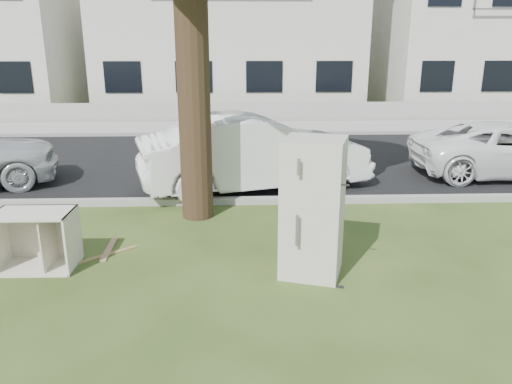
{
  "coord_description": "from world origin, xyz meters",
  "views": [
    {
      "loc": [
        0.31,
        -6.49,
        2.94
      ],
      "look_at": [
        0.57,
        0.6,
        0.79
      ],
      "focal_mm": 35.0,
      "sensor_mm": 36.0,
      "label": 1
    }
  ],
  "objects_px": {
    "car_right": "(511,149)",
    "cabinet": "(36,240)",
    "car_center": "(255,152)",
    "fridge": "(313,208)"
  },
  "relations": [
    {
      "from": "car_right",
      "to": "cabinet",
      "type": "bearing_deg",
      "value": 117.88
    },
    {
      "from": "car_center",
      "to": "car_right",
      "type": "xyz_separation_m",
      "value": [
        5.8,
        0.86,
        -0.17
      ]
    },
    {
      "from": "car_center",
      "to": "car_right",
      "type": "height_order",
      "value": "car_center"
    },
    {
      "from": "fridge",
      "to": "car_center",
      "type": "bearing_deg",
      "value": 116.51
    },
    {
      "from": "car_center",
      "to": "car_right",
      "type": "bearing_deg",
      "value": -97.59
    },
    {
      "from": "cabinet",
      "to": "car_center",
      "type": "xyz_separation_m",
      "value": [
        3.06,
        3.65,
        0.37
      ]
    },
    {
      "from": "fridge",
      "to": "car_center",
      "type": "height_order",
      "value": "fridge"
    },
    {
      "from": "cabinet",
      "to": "car_right",
      "type": "distance_m",
      "value": 9.94
    },
    {
      "from": "cabinet",
      "to": "car_center",
      "type": "bearing_deg",
      "value": 50.86
    },
    {
      "from": "cabinet",
      "to": "car_center",
      "type": "height_order",
      "value": "car_center"
    }
  ]
}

